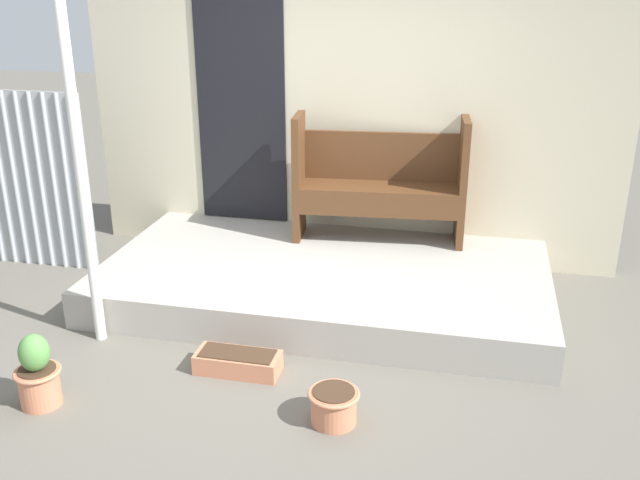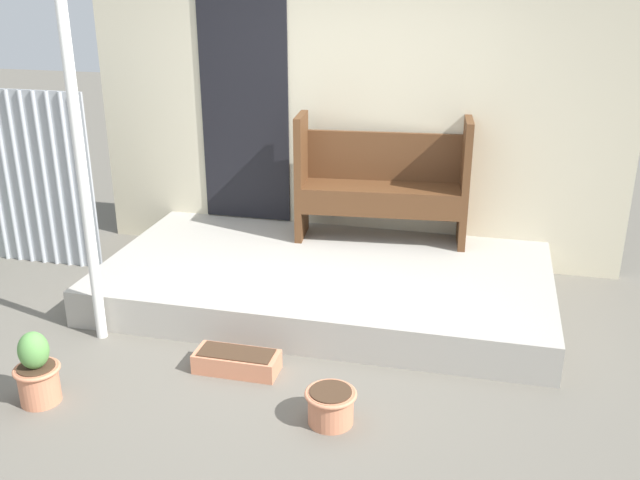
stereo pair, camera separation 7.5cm
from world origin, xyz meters
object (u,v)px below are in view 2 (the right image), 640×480
Objects in this scene: bench at (382,178)px; planter_box_rect at (237,361)px; flower_pot_middle at (331,405)px; flower_pot_left at (37,372)px; support_post at (83,182)px.

bench is 2.13m from planter_box_rect.
bench is 4.76× the size of flower_pot_middle.
flower_pot_left is 0.85× the size of planter_box_rect.
support_post is 7.53× the size of flower_pot_middle.
planter_box_rect is (-0.63, -1.89, -0.75)m from bench.
flower_pot_left is 1.22m from planter_box_rect.
bench reaches higher than flower_pot_left.
support_post is 2.44m from bench.
flower_pot_left is 1.54× the size of flower_pot_middle.
support_post is at bearing 93.92° from flower_pot_left.
flower_pot_middle reaches higher than planter_box_rect.
support_post is 1.25m from flower_pot_left.
flower_pot_left is at bearing -149.55° from planter_box_rect.
flower_pot_middle is (1.82, -0.61, -1.03)m from support_post.
support_post reaches higher than planter_box_rect.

